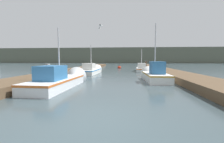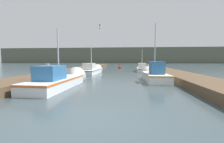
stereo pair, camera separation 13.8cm
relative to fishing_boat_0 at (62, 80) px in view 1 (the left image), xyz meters
The scene contains 15 objects.
ground_plane 6.11m from the fishing_boat_0, 58.72° to the right, with size 200.00×200.00×0.00m.
dock_left 11.07m from the fishing_boat_0, 102.96° to the left, with size 2.61×40.00×0.48m.
dock_right 13.93m from the fishing_boat_0, 50.74° to the left, with size 2.61×40.00×0.48m.
distant_shore_ridge 66.70m from the fishing_boat_0, 87.28° to the left, with size 120.00×16.00×7.07m.
fishing_boat_0 is the anchor object (origin of this frame).
fishing_boat_1 7.18m from the fishing_boat_0, 28.28° to the left, with size 1.62×5.19×4.91m.
fishing_boat_2 8.73m from the fishing_boat_0, 90.34° to the left, with size 1.79×5.63×3.83m.
fishing_boat_3 14.80m from the fishing_boat_0, 64.47° to the left, with size 1.83×5.68×3.60m.
mooring_piling_0 10.54m from the fishing_boat_0, 44.83° to the left, with size 0.35×0.35×1.23m.
mooring_piling_1 1.46m from the fishing_boat_0, 151.56° to the left, with size 0.28×0.28×1.39m.
mooring_piling_2 10.72m from the fishing_boat_0, 46.41° to the left, with size 0.28×0.28×1.12m.
mooring_piling_3 18.03m from the fishing_boat_0, 65.63° to the left, with size 0.34×0.34×1.43m.
channel_buoy 19.53m from the fishing_boat_0, 81.53° to the left, with size 0.61×0.61×1.11m.
seagull_lead 10.35m from the fishing_boat_0, 84.57° to the left, with size 0.31×0.56×0.12m.
seagull_1 5.36m from the fishing_boat_0, 56.17° to the left, with size 0.28×0.55×0.12m.
Camera 1 is at (0.82, -3.83, 1.69)m, focal length 24.00 mm.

